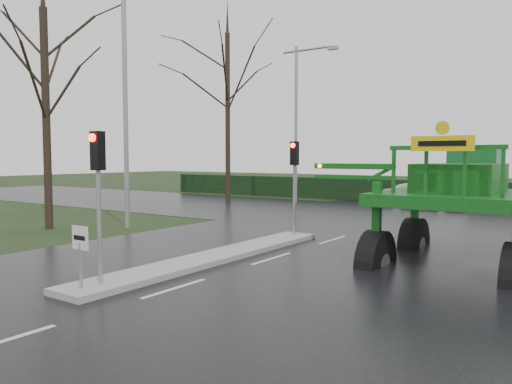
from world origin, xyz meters
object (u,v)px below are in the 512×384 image
Objects in this scene: traffic_signal_near at (98,174)px; street_light_left_near at (130,83)px; crop_sprayer at (380,182)px; keep_left_sign at (80,247)px; street_light_left_far at (300,110)px; traffic_signal_mid at (294,168)px; white_sedan at (424,209)px.

street_light_left_near is at bearing 134.53° from traffic_signal_near.
crop_sprayer is at bearing -3.94° from street_light_left_near.
street_light_left_near is (-6.89, 7.01, 3.40)m from traffic_signal_near.
keep_left_sign is 11.32m from street_light_left_near.
traffic_signal_near is at bearing -71.83° from street_light_left_far.
crop_sprayer reaches higher than traffic_signal_mid.
white_sedan is (7.69, 0.94, -5.99)m from street_light_left_far.
crop_sprayer is at bearing 58.99° from keep_left_sign.
traffic_signal_mid is 0.41× the size of crop_sprayer.
street_light_left_near is at bearing -167.79° from traffic_signal_mid.
street_light_left_near reaches higher than crop_sprayer.
street_light_left_near is 2.25× the size of white_sedan.
street_light_left_far is at bearing 126.29° from crop_sprayer.
white_sedan is (0.80, 21.95, -2.59)m from traffic_signal_near.
street_light_left_far is at bearing 103.10° from white_sedan.
keep_left_sign is 1.61m from traffic_signal_near.
traffic_signal_mid is 0.35× the size of street_light_left_near.
crop_sprayer is at bearing 57.04° from traffic_signal_near.
traffic_signal_mid is 0.35× the size of street_light_left_far.
traffic_signal_near is 0.41× the size of crop_sprayer.
traffic_signal_mid is 14.68m from street_light_left_far.
traffic_signal_near is at bearing 90.00° from keep_left_sign.
keep_left_sign is 22.48m from white_sedan.
traffic_signal_near and traffic_signal_mid have the same top height.
white_sedan is at bearing 62.76° from street_light_left_near.
traffic_signal_near is at bearing -45.47° from street_light_left_near.
traffic_signal_mid is 0.79× the size of white_sedan.
street_light_left_far is at bearing 108.17° from traffic_signal_near.
traffic_signal_near is 22.12m from white_sedan.
keep_left_sign is at bearing -175.94° from white_sedan.
street_light_left_far reaches higher than traffic_signal_mid.
street_light_left_far is at bearing 90.00° from street_light_left_near.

